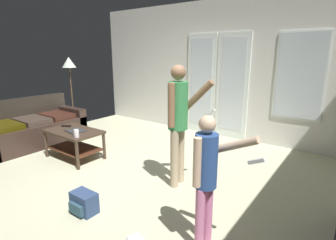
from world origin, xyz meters
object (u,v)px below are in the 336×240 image
(coffee_table, at_px, (74,138))
(floor_lamp, at_px, (69,68))
(tv_remote_black, at_px, (66,126))
(person_adult, at_px, (179,116))
(leather_couch, at_px, (31,129))
(cup_near_edge, at_px, (76,133))
(person_child, at_px, (207,172))
(laptop_closed, at_px, (76,131))
(backpack, at_px, (84,203))

(coffee_table, xyz_separation_m, floor_lamp, (-1.59, 1.09, 1.05))
(tv_remote_black, bearing_deg, person_adult, -23.20)
(leather_couch, height_order, cup_near_edge, leather_couch)
(leather_couch, relative_size, tv_remote_black, 10.90)
(person_child, bearing_deg, floor_lamp, 159.07)
(leather_couch, xyz_separation_m, tv_remote_black, (0.98, 0.14, 0.19))
(coffee_table, distance_m, floor_lamp, 2.20)
(leather_couch, relative_size, laptop_closed, 6.11)
(floor_lamp, bearing_deg, leather_couch, -74.94)
(coffee_table, relative_size, floor_lamp, 0.57)
(person_adult, distance_m, cup_near_edge, 1.68)
(person_adult, xyz_separation_m, cup_near_edge, (-1.56, -0.46, -0.41))
(coffee_table, bearing_deg, cup_near_edge, -27.94)
(floor_lamp, bearing_deg, laptop_closed, -33.31)
(backpack, bearing_deg, person_child, 13.36)
(person_child, xyz_separation_m, floor_lamp, (-4.39, 1.68, 0.66))
(coffee_table, distance_m, laptop_closed, 0.17)
(leather_couch, bearing_deg, cup_near_edge, -4.28)
(laptop_closed, bearing_deg, backpack, -25.15)
(floor_lamp, relative_size, laptop_closed, 5.44)
(leather_couch, relative_size, cup_near_edge, 15.28)
(backpack, xyz_separation_m, cup_near_edge, (-1.09, 0.72, 0.43))
(coffee_table, bearing_deg, laptop_closed, -10.61)
(coffee_table, relative_size, person_adult, 0.59)
(person_adult, xyz_separation_m, tv_remote_black, (-2.23, -0.20, -0.46))
(coffee_table, xyz_separation_m, tv_remote_black, (-0.31, 0.07, 0.14))
(coffee_table, height_order, floor_lamp, floor_lamp)
(leather_couch, height_order, person_child, person_child)
(tv_remote_black, bearing_deg, coffee_table, -40.53)
(person_adult, xyz_separation_m, floor_lamp, (-3.52, 0.82, 0.45))
(backpack, bearing_deg, laptop_closed, 146.79)
(leather_couch, height_order, floor_lamp, floor_lamp)
(floor_lamp, xyz_separation_m, cup_near_edge, (1.96, -1.28, -0.86))
(coffee_table, relative_size, person_child, 0.76)
(coffee_table, xyz_separation_m, laptop_closed, (0.09, -0.02, 0.14))
(leather_couch, xyz_separation_m, backpack, (2.73, -0.84, -0.19))
(laptop_closed, bearing_deg, floor_lamp, 154.75)
(cup_near_edge, height_order, tv_remote_black, cup_near_edge)
(cup_near_edge, bearing_deg, laptop_closed, 147.33)
(cup_near_edge, bearing_deg, person_child, -9.25)
(person_adult, bearing_deg, tv_remote_black, -174.88)
(floor_lamp, height_order, backpack, floor_lamp)
(leather_couch, distance_m, coffee_table, 1.29)
(person_adult, bearing_deg, floor_lamp, 166.83)
(person_adult, xyz_separation_m, laptop_closed, (-1.84, -0.28, -0.46))
(floor_lamp, xyz_separation_m, tv_remote_black, (1.29, -1.02, -0.91))
(laptop_closed, relative_size, cup_near_edge, 2.50)
(cup_near_edge, bearing_deg, tv_remote_black, 158.84)
(laptop_closed, bearing_deg, cup_near_edge, -24.61)
(person_adult, relative_size, backpack, 5.36)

